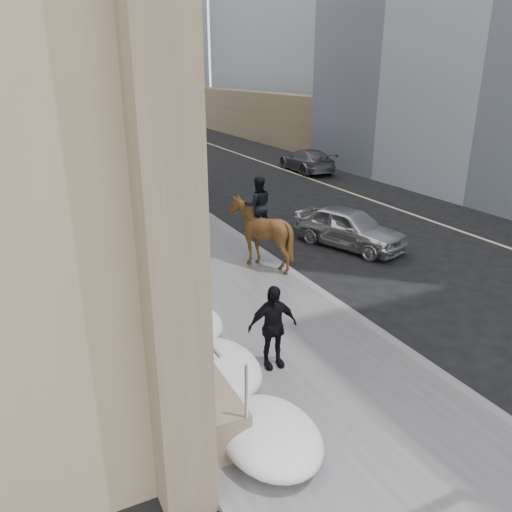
{
  "coord_description": "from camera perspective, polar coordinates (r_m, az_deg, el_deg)",
  "views": [
    {
      "loc": [
        -4.31,
        -7.52,
        5.7
      ],
      "look_at": [
        0.36,
        2.15,
        1.7
      ],
      "focal_mm": 35.0,
      "sensor_mm": 36.0,
      "label": 1
    }
  ],
  "objects": [
    {
      "name": "ground",
      "position": [
        10.38,
        3.45,
        -12.93
      ],
      "size": [
        140.0,
        140.0,
        0.0
      ],
      "primitive_type": "plane",
      "color": "black",
      "rests_on": "ground"
    },
    {
      "name": "sidewalk",
      "position": [
        18.91,
        -11.44,
        2.66
      ],
      "size": [
        5.0,
        80.0,
        0.12
      ],
      "primitive_type": "cube",
      "color": "#4F4F51",
      "rests_on": "ground"
    },
    {
      "name": "curb",
      "position": [
        19.67,
        -4.05,
        3.72
      ],
      "size": [
        0.24,
        80.0,
        0.12
      ],
      "primitive_type": "cube",
      "color": "slate",
      "rests_on": "ground"
    },
    {
      "name": "lane_line",
      "position": [
        23.64,
        14.04,
        5.88
      ],
      "size": [
        0.15,
        70.0,
        0.01
      ],
      "primitive_type": "cube",
      "color": "#BFB78C",
      "rests_on": "ground"
    },
    {
      "name": "far_podium",
      "position": [
        26.71,
        22.9,
        10.9
      ],
      "size": [
        2.0,
        80.0,
        4.0
      ],
      "primitive_type": "cube",
      "color": "#6F6048",
      "rests_on": "ground"
    },
    {
      "name": "streetlight_mid",
      "position": [
        22.68,
        -8.03,
        17.41
      ],
      "size": [
        1.71,
        0.24,
        8.0
      ],
      "color": "#2D2D30",
      "rests_on": "ground"
    },
    {
      "name": "streetlight_far",
      "position": [
        42.13,
        -17.03,
        18.08
      ],
      "size": [
        1.71,
        0.24,
        8.0
      ],
      "color": "#2D2D30",
      "rests_on": "ground"
    },
    {
      "name": "traffic_signal",
      "position": [
        30.25,
        -14.19,
        16.63
      ],
      "size": [
        4.1,
        0.22,
        6.0
      ],
      "color": "#2D2D30",
      "rests_on": "ground"
    },
    {
      "name": "snow_bank",
      "position": [
        16.74,
        -14.55,
        1.54
      ],
      "size": [
        1.7,
        18.1,
        0.76
      ],
      "color": "silver",
      "rests_on": "sidewalk"
    },
    {
      "name": "mounted_horse_left",
      "position": [
        12.98,
        -10.92,
        -0.14
      ],
      "size": [
        1.67,
        2.68,
        2.71
      ],
      "rotation": [
        0.0,
        0.0,
        2.91
      ],
      "color": "#563A1A",
      "rests_on": "sidewalk"
    },
    {
      "name": "mounted_horse_right",
      "position": [
        14.89,
        0.39,
        3.06
      ],
      "size": [
        2.12,
        2.26,
        2.7
      ],
      "rotation": [
        0.0,
        0.0,
        2.87
      ],
      "color": "#432A13",
      "rests_on": "sidewalk"
    },
    {
      "name": "pedestrian",
      "position": [
        9.88,
        1.9,
        -8.08
      ],
      "size": [
        1.06,
        0.53,
        1.74
      ],
      "primitive_type": "imported",
      "rotation": [
        0.0,
        0.0,
        -0.1
      ],
      "color": "black",
      "rests_on": "sidewalk"
    },
    {
      "name": "car_silver",
      "position": [
        17.3,
        10.58,
        3.22
      ],
      "size": [
        2.89,
        4.34,
        1.37
      ],
      "primitive_type": "imported",
      "rotation": [
        0.0,
        0.0,
        0.34
      ],
      "color": "#B6B8BE",
      "rests_on": "ground"
    },
    {
      "name": "car_grey",
      "position": [
        30.49,
        5.8,
        10.83
      ],
      "size": [
        2.19,
        4.73,
        1.34
      ],
      "primitive_type": "imported",
      "rotation": [
        0.0,
        0.0,
        3.07
      ],
      "color": "#5A5B61",
      "rests_on": "ground"
    }
  ]
}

